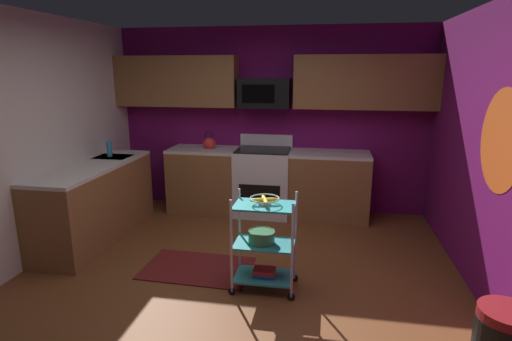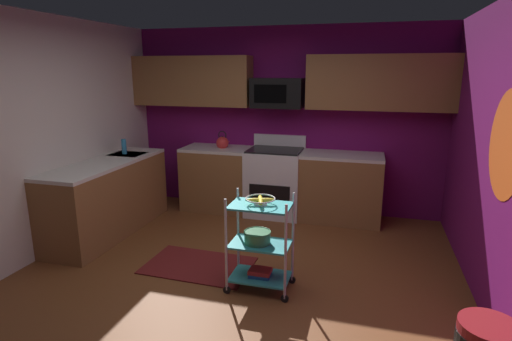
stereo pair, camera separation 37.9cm
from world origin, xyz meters
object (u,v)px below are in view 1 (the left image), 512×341
mixing_bowl_large (261,237)px  dish_soap_bottle (109,149)px  rolling_cart (264,244)px  microwave (265,93)px  oven_range (263,181)px  kettle (209,143)px  book_stack (264,272)px  fruit_bowl (265,200)px

mixing_bowl_large → dish_soap_bottle: 2.60m
mixing_bowl_large → rolling_cart: bearing=0.0°
microwave → rolling_cart: size_ratio=0.77×
oven_range → mixing_bowl_large: size_ratio=4.37×
oven_range → dish_soap_bottle: (-1.88, -0.77, 0.54)m
oven_range → kettle: kettle is taller
dish_soap_bottle → rolling_cart: bearing=-30.2°
book_stack → kettle: 2.49m
oven_range → dish_soap_bottle: bearing=-157.9°
microwave → book_stack: 2.68m
microwave → kettle: size_ratio=2.65×
rolling_cart → kettle: kettle is taller
fruit_bowl → microwave: bearing=99.0°
oven_range → kettle: size_ratio=4.17×
microwave → kettle: microwave is taller
book_stack → kettle: kettle is taller
oven_range → kettle: (-0.77, -0.00, 0.52)m
fruit_bowl → mixing_bowl_large: fruit_bowl is taller
microwave → mixing_bowl_large: bearing=-81.7°
fruit_bowl → dish_soap_bottle: (-2.23, 1.30, 0.14)m
kettle → mixing_bowl_large: bearing=-62.1°
microwave → book_stack: microwave is taller
book_stack → dish_soap_bottle: bearing=149.8°
oven_range → book_stack: (0.34, -2.06, -0.32)m
oven_range → microwave: (-0.00, 0.10, 1.22)m
book_stack → oven_range: bearing=99.5°
rolling_cart → fruit_bowl: bearing=-172.9°
oven_range → microwave: 1.23m
microwave → mixing_bowl_large: 2.49m
mixing_bowl_large → book_stack: 0.36m
microwave → kettle: bearing=-172.0°
rolling_cart → kettle: 2.40m
kettle → rolling_cart: bearing=-61.5°
oven_range → rolling_cart: (0.34, -2.06, -0.03)m
microwave → mixing_bowl_large: (0.32, -2.17, -1.18)m
rolling_cart → dish_soap_bottle: 2.64m
fruit_bowl → kettle: 2.34m
microwave → fruit_bowl: 2.34m
rolling_cart → oven_range: bearing=99.5°
fruit_bowl → dish_soap_bottle: size_ratio=1.36×
dish_soap_bottle → mixing_bowl_large: bearing=-30.5°
fruit_bowl → dish_soap_bottle: 2.58m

